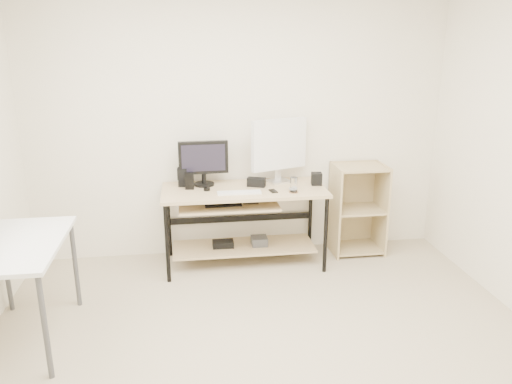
{
  "coord_description": "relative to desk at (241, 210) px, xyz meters",
  "views": [
    {
      "loc": [
        -0.51,
        -2.71,
        2.06
      ],
      "look_at": [
        0.06,
        1.3,
        0.82
      ],
      "focal_mm": 35.0,
      "sensor_mm": 36.0,
      "label": 1
    }
  ],
  "objects": [
    {
      "name": "room",
      "position": [
        -0.11,
        -1.62,
        0.78
      ],
      "size": [
        4.01,
        4.01,
        2.62
      ],
      "color": "#B8A98D",
      "rests_on": "ground"
    },
    {
      "name": "desk",
      "position": [
        0.0,
        0.0,
        0.0
      ],
      "size": [
        1.5,
        0.65,
        0.75
      ],
      "color": "tan",
      "rests_on": "ground"
    },
    {
      "name": "side_table",
      "position": [
        -1.65,
        -1.06,
        0.13
      ],
      "size": [
        0.6,
        1.0,
        0.75
      ],
      "color": "white",
      "rests_on": "ground"
    },
    {
      "name": "shelf_unit",
      "position": [
        1.18,
        0.16,
        -0.09
      ],
      "size": [
        0.5,
        0.4,
        0.9
      ],
      "color": "tan",
      "rests_on": "ground"
    },
    {
      "name": "black_monitor",
      "position": [
        -0.33,
        0.16,
        0.45
      ],
      "size": [
        0.46,
        0.19,
        0.42
      ],
      "rotation": [
        0.0,
        0.0,
        0.03
      ],
      "color": "black",
      "rests_on": "desk"
    },
    {
      "name": "white_imac",
      "position": [
        0.38,
        0.17,
        0.56
      ],
      "size": [
        0.55,
        0.25,
        0.61
      ],
      "rotation": [
        0.0,
        0.0,
        0.36
      ],
      "color": "silver",
      "rests_on": "desk"
    },
    {
      "name": "keyboard",
      "position": [
        -0.03,
        -0.15,
        0.22
      ],
      "size": [
        0.39,
        0.11,
        0.01
      ],
      "primitive_type": "cube",
      "rotation": [
        0.0,
        0.0,
        -0.01
      ],
      "color": "white",
      "rests_on": "desk"
    },
    {
      "name": "mouse",
      "position": [
        0.46,
        -0.12,
        0.23
      ],
      "size": [
        0.1,
        0.13,
        0.04
      ],
      "primitive_type": "ellipsoid",
      "rotation": [
        0.0,
        0.0,
        -0.37
      ],
      "color": "#B4B4B9",
      "rests_on": "desk"
    },
    {
      "name": "center_speaker",
      "position": [
        0.15,
        0.04,
        0.25
      ],
      "size": [
        0.18,
        0.13,
        0.08
      ],
      "primitive_type": "cube",
      "rotation": [
        0.0,
        0.0,
        -0.37
      ],
      "color": "black",
      "rests_on": "desk"
    },
    {
      "name": "speaker_left",
      "position": [
        -0.53,
        0.16,
        0.3
      ],
      "size": [
        0.1,
        0.1,
        0.17
      ],
      "rotation": [
        0.0,
        0.0,
        -0.1
      ],
      "color": "black",
      "rests_on": "desk"
    },
    {
      "name": "speaker_right",
      "position": [
        0.72,
        0.02,
        0.27
      ],
      "size": [
        0.11,
        0.11,
        0.12
      ],
      "primitive_type": "cube",
      "rotation": [
        0.0,
        0.0,
        -0.13
      ],
      "color": "black",
      "rests_on": "desk"
    },
    {
      "name": "audio_controller",
      "position": [
        -0.47,
        0.05,
        0.29
      ],
      "size": [
        0.08,
        0.06,
        0.16
      ],
      "primitive_type": "cube",
      "rotation": [
        0.0,
        0.0,
        -0.1
      ],
      "color": "black",
      "rests_on": "desk"
    },
    {
      "name": "volume_puck",
      "position": [
        -0.32,
        -0.02,
        0.22
      ],
      "size": [
        0.07,
        0.07,
        0.02
      ],
      "primitive_type": "cylinder",
      "rotation": [
        0.0,
        0.0,
        -0.21
      ],
      "color": "black",
      "rests_on": "desk"
    },
    {
      "name": "smartphone",
      "position": [
        0.28,
        -0.13,
        0.22
      ],
      "size": [
        0.07,
        0.11,
        0.01
      ],
      "primitive_type": "cube",
      "rotation": [
        0.0,
        0.0,
        0.17
      ],
      "color": "black",
      "rests_on": "desk"
    },
    {
      "name": "coaster",
      "position": [
        0.45,
        -0.19,
        0.21
      ],
      "size": [
        0.1,
        0.1,
        0.01
      ],
      "primitive_type": "cylinder",
      "rotation": [
        0.0,
        0.0,
        0.17
      ],
      "color": "#966A43",
      "rests_on": "desk"
    },
    {
      "name": "drinking_glass",
      "position": [
        0.45,
        -0.19,
        0.28
      ],
      "size": [
        0.08,
        0.08,
        0.13
      ],
      "primitive_type": "cylinder",
      "rotation": [
        0.0,
        0.0,
        0.17
      ],
      "color": "white",
      "rests_on": "coaster"
    }
  ]
}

